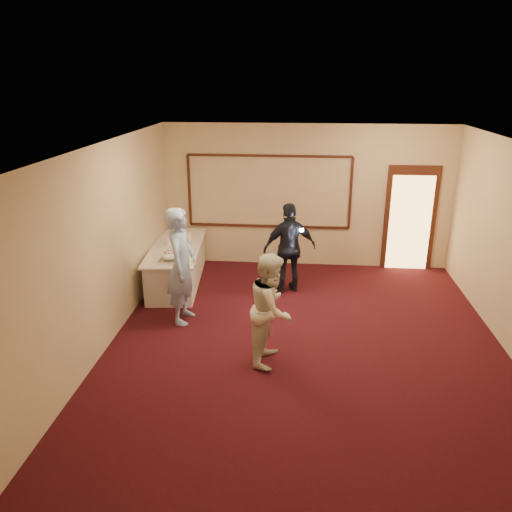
{
  "coord_description": "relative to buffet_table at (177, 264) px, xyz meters",
  "views": [
    {
      "loc": [
        -0.15,
        -6.82,
        3.88
      ],
      "look_at": [
        -0.83,
        0.72,
        1.15
      ],
      "focal_mm": 35.0,
      "sensor_mm": 36.0,
      "label": 1
    }
  ],
  "objects": [
    {
      "name": "guest",
      "position": [
        2.21,
        -0.19,
        0.47
      ],
      "size": [
        1.09,
        0.71,
        1.72
      ],
      "primitive_type": "imported",
      "rotation": [
        0.0,
        0.0,
        3.46
      ],
      "color": "black",
      "rests_on": "floor"
    },
    {
      "name": "camera_flash",
      "position": [
        2.42,
        -0.29,
        0.86
      ],
      "size": [
        0.08,
        0.06,
        0.05
      ],
      "primitive_type": "cube",
      "rotation": [
        0.0,
        0.0,
        -0.33
      ],
      "color": "white",
      "rests_on": "guest"
    },
    {
      "name": "doorway",
      "position": [
        4.67,
        1.25,
        0.69
      ],
      "size": [
        1.05,
        0.07,
        2.2
      ],
      "color": "black",
      "rests_on": "floor"
    },
    {
      "name": "man",
      "position": [
        0.49,
        -1.58,
        0.59
      ],
      "size": [
        0.52,
        0.74,
        1.95
      ],
      "primitive_type": "imported",
      "rotation": [
        0.0,
        0.0,
        1.5
      ],
      "color": "#8DABE0",
      "rests_on": "floor"
    },
    {
      "name": "floor",
      "position": [
        2.52,
        -2.2,
        -0.39
      ],
      "size": [
        7.0,
        7.0,
        0.0
      ],
      "primitive_type": "plane",
      "color": "black",
      "rests_on": "ground"
    },
    {
      "name": "cupcake_stand",
      "position": [
        -0.14,
        0.89,
        0.55
      ],
      "size": [
        0.33,
        0.33,
        0.48
      ],
      "color": "#DC4C85",
      "rests_on": "buffet_table"
    },
    {
      "name": "buffet_table",
      "position": [
        0.0,
        0.0,
        0.0
      ],
      "size": [
        1.17,
        2.53,
        0.77
      ],
      "color": "silver",
      "rests_on": "floor"
    },
    {
      "name": "pavlova_tray",
      "position": [
        0.1,
        -0.85,
        0.46
      ],
      "size": [
        0.35,
        0.5,
        0.18
      ],
      "color": "#B1B3B8",
      "rests_on": "buffet_table"
    },
    {
      "name": "woman",
      "position": [
        2.03,
        -2.7,
        0.42
      ],
      "size": [
        0.73,
        0.87,
        1.62
      ],
      "primitive_type": "imported",
      "rotation": [
        0.0,
        0.0,
        1.42
      ],
      "color": "white",
      "rests_on": "floor"
    },
    {
      "name": "plate_stack_a",
      "position": [
        -0.1,
        0.04,
        0.47
      ],
      "size": [
        0.21,
        0.21,
        0.18
      ],
      "color": "white",
      "rests_on": "buffet_table"
    },
    {
      "name": "room_walls",
      "position": [
        2.52,
        -2.2,
        1.64
      ],
      "size": [
        6.04,
        7.04,
        3.02
      ],
      "color": "beige",
      "rests_on": "floor"
    },
    {
      "name": "plate_stack_b",
      "position": [
        0.12,
        0.39,
        0.47
      ],
      "size": [
        0.21,
        0.21,
        0.18
      ],
      "color": "white",
      "rests_on": "buffet_table"
    },
    {
      "name": "wall_molding",
      "position": [
        1.72,
        1.27,
        1.21
      ],
      "size": [
        3.45,
        0.04,
        1.55
      ],
      "color": "black",
      "rests_on": "room_walls"
    },
    {
      "name": "tart",
      "position": [
        0.25,
        -0.29,
        0.41
      ],
      "size": [
        0.25,
        0.25,
        0.05
      ],
      "color": "white",
      "rests_on": "buffet_table"
    }
  ]
}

